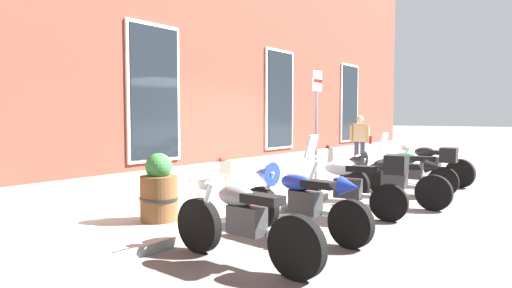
# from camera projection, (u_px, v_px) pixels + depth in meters

# --- Properties ---
(ground_plane) EXTENTS (140.00, 140.00, 0.00)m
(ground_plane) POSITION_uv_depth(u_px,v_px,m) (314.00, 203.00, 8.69)
(ground_plane) COLOR #565451
(sidewalk) EXTENTS (26.50, 2.23, 0.13)m
(sidewalk) POSITION_uv_depth(u_px,v_px,m) (267.00, 194.00, 9.35)
(sidewalk) COLOR gray
(sidewalk) RESTS_ON ground_plane
(lane_stripe) EXTENTS (26.50, 0.12, 0.01)m
(lane_stripe) POSITION_uv_depth(u_px,v_px,m) (501.00, 228.00, 6.77)
(lane_stripe) COLOR silver
(lane_stripe) RESTS_ON ground_plane
(motorcycle_grey_naked) EXTENTS (0.62, 2.14, 0.96)m
(motorcycle_grey_naked) POSITION_uv_depth(u_px,v_px,m) (242.00, 222.00, 5.10)
(motorcycle_grey_naked) COLOR black
(motorcycle_grey_naked) RESTS_ON ground_plane
(motorcycle_blue_sport) EXTENTS (0.62, 2.16, 1.01)m
(motorcycle_blue_sport) POSITION_uv_depth(u_px,v_px,m) (297.00, 197.00, 6.30)
(motorcycle_blue_sport) COLOR black
(motorcycle_blue_sport) RESTS_ON ground_plane
(motorcycle_silver_touring) EXTENTS (0.69, 2.05, 1.36)m
(motorcycle_silver_touring) POSITION_uv_depth(u_px,v_px,m) (352.00, 183.00, 7.47)
(motorcycle_silver_touring) COLOR black
(motorcycle_silver_touring) RESTS_ON ground_plane
(motorcycle_black_sport) EXTENTS (0.62, 2.17, 1.01)m
(motorcycle_black_sport) POSITION_uv_depth(u_px,v_px,m) (387.00, 176.00, 8.49)
(motorcycle_black_sport) COLOR black
(motorcycle_black_sport) RESTS_ON ground_plane
(motorcycle_green_touring) EXTENTS (0.62, 2.00, 1.31)m
(motorcycle_green_touring) POSITION_uv_depth(u_px,v_px,m) (415.00, 169.00, 9.68)
(motorcycle_green_touring) COLOR black
(motorcycle_green_touring) RESTS_ON ground_plane
(motorcycle_black_naked) EXTENTS (0.62, 2.18, 0.98)m
(motorcycle_black_naked) POSITION_uv_depth(u_px,v_px,m) (428.00, 165.00, 11.09)
(motorcycle_black_naked) COLOR black
(motorcycle_black_naked) RESTS_ON ground_plane
(pedestrian_tan_coat) EXTENTS (0.43, 0.60, 1.57)m
(pedestrian_tan_coat) POSITION_uv_depth(u_px,v_px,m) (360.00, 138.00, 13.77)
(pedestrian_tan_coat) COLOR #2D3351
(pedestrian_tan_coat) RESTS_ON sidewalk
(parking_sign) EXTENTS (0.36, 0.07, 2.58)m
(parking_sign) POSITION_uv_depth(u_px,v_px,m) (317.00, 111.00, 9.96)
(parking_sign) COLOR #4C4C51
(parking_sign) RESTS_ON sidewalk
(barrel_planter) EXTENTS (0.59, 0.59, 1.01)m
(barrel_planter) POSITION_uv_depth(u_px,v_px,m) (159.00, 191.00, 6.70)
(barrel_planter) COLOR brown
(barrel_planter) RESTS_ON sidewalk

